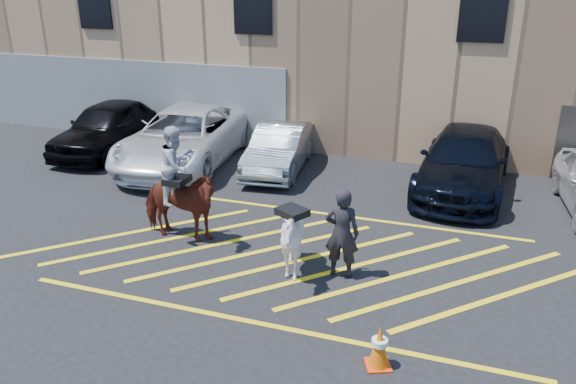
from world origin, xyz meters
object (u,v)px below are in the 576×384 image
(saddled_white, at_px, (292,239))
(traffic_cone, at_px, (379,346))
(car_silver_sedan, at_px, (280,148))
(car_black_suv, at_px, (108,127))
(handler, at_px, (342,233))
(mounted_bay, at_px, (178,196))
(car_white_pickup, at_px, (185,137))
(car_blue_suv, at_px, (464,161))

(saddled_white, bearing_deg, traffic_cone, -46.45)
(car_silver_sedan, bearing_deg, saddled_white, -74.56)
(car_black_suv, distance_m, handler, 11.09)
(car_silver_sedan, height_order, mounted_bay, mounted_bay)
(car_silver_sedan, xyz_separation_m, saddled_white, (2.40, -6.04, 0.09))
(car_white_pickup, distance_m, saddled_white, 7.86)
(handler, bearing_deg, saddled_white, 13.35)
(car_silver_sedan, relative_size, saddled_white, 2.30)
(car_blue_suv, height_order, mounted_bay, mounted_bay)
(saddled_white, xyz_separation_m, traffic_cone, (2.17, -2.29, -0.42))
(car_silver_sedan, height_order, saddled_white, saddled_white)
(car_black_suv, bearing_deg, traffic_cone, -41.28)
(car_white_pickup, distance_m, car_blue_suv, 8.50)
(car_blue_suv, bearing_deg, car_white_pickup, -172.90)
(car_silver_sedan, xyz_separation_m, traffic_cone, (4.57, -8.32, -0.33))
(car_blue_suv, distance_m, traffic_cone, 8.49)
(car_blue_suv, distance_m, saddled_white, 6.86)
(handler, xyz_separation_m, saddled_white, (-0.94, -0.28, -0.15))
(saddled_white, bearing_deg, handler, 16.59)
(car_black_suv, distance_m, traffic_cone, 13.57)
(handler, bearing_deg, mounted_bay, -9.48)
(car_black_suv, xyz_separation_m, car_blue_suv, (11.58, 0.13, -0.04))
(car_black_suv, relative_size, saddled_white, 2.74)
(car_silver_sedan, relative_size, handler, 2.25)
(handler, xyz_separation_m, traffic_cone, (1.23, -2.57, -0.57))
(car_black_suv, xyz_separation_m, car_white_pickup, (3.09, -0.36, 0.01))
(mounted_bay, bearing_deg, traffic_cone, -30.42)
(car_black_suv, distance_m, car_silver_sedan, 6.15)
(car_white_pickup, height_order, car_silver_sedan, car_white_pickup)
(car_black_suv, relative_size, traffic_cone, 6.87)
(handler, bearing_deg, car_black_suv, -34.39)
(car_white_pickup, bearing_deg, car_black_suv, 167.79)
(car_blue_suv, height_order, saddled_white, car_blue_suv)
(car_blue_suv, bearing_deg, handler, -105.82)
(car_white_pickup, distance_m, mounted_bay, 5.57)
(car_white_pickup, xyz_separation_m, saddled_white, (5.45, -5.65, -0.09))
(car_white_pickup, xyz_separation_m, mounted_bay, (2.54, -4.95, 0.21))
(car_black_suv, height_order, traffic_cone, car_black_suv)
(car_white_pickup, relative_size, car_blue_suv, 1.11)
(car_black_suv, height_order, handler, handler)
(mounted_bay, distance_m, saddled_white, 3.02)
(car_silver_sedan, bearing_deg, car_black_suv, 173.92)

